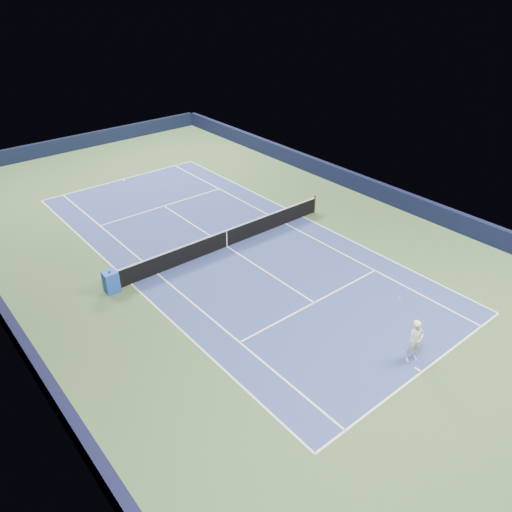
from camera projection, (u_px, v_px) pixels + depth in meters
ground at (227, 247)px, 25.97m from camera, size 40.00×40.00×0.00m
wall_far at (75, 143)px, 38.83m from camera, size 22.00×0.35×1.10m
wall_right at (364, 185)px, 31.58m from camera, size 0.35×40.00×1.10m
wall_left at (7, 320)px, 19.79m from camera, size 0.35×40.00×1.10m
court_surface at (227, 246)px, 25.97m from camera, size 10.97×23.77×0.01m
baseline_far at (123, 179)px, 33.84m from camera, size 10.97×0.08×0.00m
baseline_near at (422, 372)px, 18.08m from camera, size 10.97×0.08×0.00m
sideline_doubles_right at (303, 217)px, 28.95m from camera, size 0.08×23.77×0.00m
sideline_doubles_left at (131, 284)px, 22.97m from camera, size 0.08×23.77×0.00m
sideline_singles_right at (285, 223)px, 28.20m from camera, size 0.08×23.77×0.00m
sideline_singles_left at (157, 274)px, 23.72m from camera, size 0.08×23.77×0.00m
service_line_far at (164, 206)px, 30.21m from camera, size 8.23×0.08×0.00m
service_line_near at (314, 303)px, 21.72m from camera, size 8.23×0.08×0.00m
center_service_line at (227, 246)px, 25.96m from camera, size 0.08×12.80×0.00m
center_mark_far at (124, 180)px, 33.75m from camera, size 0.08×0.30×0.00m
center_mark_near at (418, 370)px, 18.18m from camera, size 0.08×0.30×0.00m
tennis_net at (227, 238)px, 25.71m from camera, size 12.90×0.10×1.07m
sponsor_cube at (111, 282)px, 22.23m from camera, size 0.65×0.59×1.02m
tennis_player at (415, 341)px, 18.20m from camera, size 0.85×1.34×2.25m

